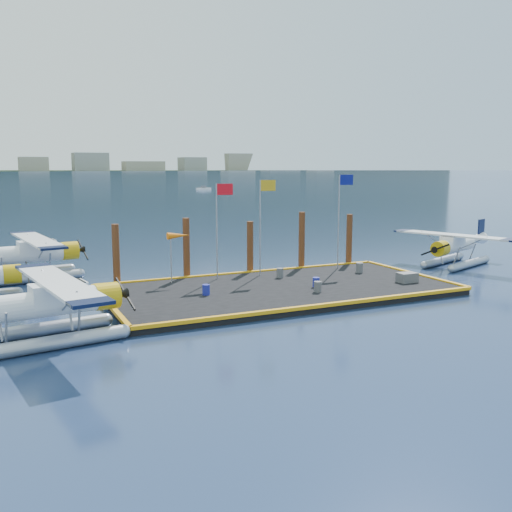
{
  "coord_description": "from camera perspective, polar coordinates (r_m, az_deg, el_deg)",
  "views": [
    {
      "loc": [
        -15.15,
        -29.47,
        7.49
      ],
      "look_at": [
        -0.63,
        2.0,
        2.0
      ],
      "focal_mm": 40.0,
      "sensor_mm": 36.0,
      "label": 1
    }
  ],
  "objects": [
    {
      "name": "flagpole_blue",
      "position": [
        39.9,
        8.53,
        4.86
      ],
      "size": [
        1.14,
        0.08,
        6.5
      ],
      "color": "gray",
      "rests_on": "dock"
    },
    {
      "name": "crate",
      "position": [
        36.38,
        14.87,
        -2.08
      ],
      "size": [
        1.18,
        0.78,
        0.59
      ],
      "primitive_type": "cube",
      "color": "#505055",
      "rests_on": "dock"
    },
    {
      "name": "piling_3",
      "position": [
        40.38,
        4.59,
        1.37
      ],
      "size": [
        0.44,
        0.44,
        4.3
      ],
      "primitive_type": "cylinder",
      "color": "#4C2B15",
      "rests_on": "ground"
    },
    {
      "name": "drum_1",
      "position": [
        32.62,
        6.18,
        -3.07
      ],
      "size": [
        0.43,
        0.43,
        0.61
      ],
      "primitive_type": "cylinder",
      "color": "#505055",
      "rests_on": "dock"
    },
    {
      "name": "windsock",
      "position": [
        35.04,
        -7.8,
        1.92
      ],
      "size": [
        1.4,
        0.44,
        3.12
      ],
      "color": "gray",
      "rests_on": "dock"
    },
    {
      "name": "flagpole_red",
      "position": [
        35.8,
        -3.64,
        4.02
      ],
      "size": [
        1.14,
        0.08,
        6.0
      ],
      "color": "gray",
      "rests_on": "dock"
    },
    {
      "name": "seaplane_a",
      "position": [
        25.88,
        -19.95,
        -4.86
      ],
      "size": [
        9.1,
        9.99,
        3.53
      ],
      "rotation": [
        0.0,
        0.0,
        -1.42
      ],
      "color": "#9CA0AA",
      "rests_on": "ground"
    },
    {
      "name": "far_backdrop",
      "position": [
        1785.31,
        -16.75,
        8.69
      ],
      "size": [
        3050.0,
        2050.0,
        810.0
      ],
      "color": "black",
      "rests_on": "ground"
    },
    {
      "name": "ground",
      "position": [
        33.97,
        2.38,
        -3.75
      ],
      "size": [
        4000.0,
        4000.0,
        0.0
      ],
      "primitive_type": "plane",
      "color": "navy",
      "rests_on": "ground"
    },
    {
      "name": "drum_0",
      "position": [
        31.82,
        -5.02,
        -3.38
      ],
      "size": [
        0.42,
        0.42,
        0.59
      ],
      "primitive_type": "cylinder",
      "color": "#1B2195",
      "rests_on": "dock"
    },
    {
      "name": "piling_0",
      "position": [
        35.92,
        -13.81,
        -0.06
      ],
      "size": [
        0.44,
        0.44,
        4.0
      ],
      "primitive_type": "cylinder",
      "color": "#4C2B15",
      "rests_on": "ground"
    },
    {
      "name": "drum_5",
      "position": [
        36.59,
        2.41,
        -1.7
      ],
      "size": [
        0.44,
        0.44,
        0.61
      ],
      "primitive_type": "cylinder",
      "color": "#505055",
      "rests_on": "dock"
    },
    {
      "name": "piling_2",
      "position": [
        38.63,
        -0.6,
        0.67
      ],
      "size": [
        0.44,
        0.44,
        3.8
      ],
      "primitive_type": "cylinder",
      "color": "#4C2B15",
      "rests_on": "ground"
    },
    {
      "name": "piling_1",
      "position": [
        37.01,
        -6.97,
        0.55
      ],
      "size": [
        0.44,
        0.44,
        4.2
      ],
      "primitive_type": "cylinder",
      "color": "#4C2B15",
      "rests_on": "ground"
    },
    {
      "name": "drum_4",
      "position": [
        38.94,
        10.31,
        -1.15
      ],
      "size": [
        0.47,
        0.47,
        0.66
      ],
      "primitive_type": "cylinder",
      "color": "#505055",
      "rests_on": "dock"
    },
    {
      "name": "dock",
      "position": [
        33.93,
        2.38,
        -3.42
      ],
      "size": [
        20.0,
        10.0,
        0.4
      ],
      "primitive_type": "cube",
      "color": "black",
      "rests_on": "ground"
    },
    {
      "name": "seaplane_c",
      "position": [
        40.53,
        -21.61,
        -0.03
      ],
      "size": [
        9.3,
        10.23,
        3.62
      ],
      "rotation": [
        0.0,
        0.0,
        -1.43
      ],
      "color": "#9CA0AA",
      "rests_on": "ground"
    },
    {
      "name": "piling_4",
      "position": [
        42.49,
        9.3,
        1.45
      ],
      "size": [
        0.44,
        0.44,
        4.0
      ],
      "primitive_type": "cylinder",
      "color": "#4C2B15",
      "rests_on": "ground"
    },
    {
      "name": "dock_bumpers",
      "position": [
        33.87,
        2.38,
        -2.94
      ],
      "size": [
        20.25,
        10.25,
        0.18
      ],
      "primitive_type": null,
      "color": "orange",
      "rests_on": "dock"
    },
    {
      "name": "drum_2",
      "position": [
        33.95,
        6.03,
        -2.62
      ],
      "size": [
        0.41,
        0.41,
        0.57
      ],
      "primitive_type": "cylinder",
      "color": "#1B2195",
      "rests_on": "dock"
    },
    {
      "name": "seaplane_d",
      "position": [
        45.33,
        19.24,
        0.8
      ],
      "size": [
        8.54,
        9.05,
        3.27
      ],
      "rotation": [
        0.0,
        0.0,
        1.94
      ],
      "color": "#9CA0AA",
      "rests_on": "ground"
    },
    {
      "name": "flagpole_yellow",
      "position": [
        36.98,
        0.7,
        4.37
      ],
      "size": [
        1.14,
        0.08,
        6.2
      ],
      "color": "gray",
      "rests_on": "dock"
    }
  ]
}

